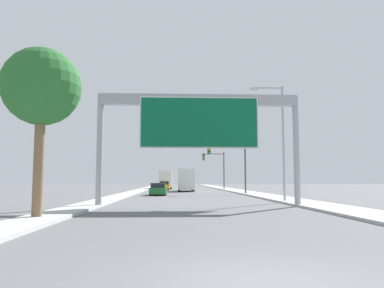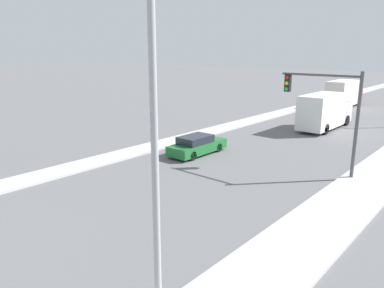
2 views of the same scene
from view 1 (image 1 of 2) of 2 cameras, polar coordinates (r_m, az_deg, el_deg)
name	(u,v)px [view 1 (image 1 of 2)]	position (r m, az deg, el deg)	size (l,w,h in m)	color
ground_plane	(266,284)	(6.72, 11.18, -20.24)	(300.00, 300.00, 0.00)	slate
sidewalk_right	(228,189)	(66.98, 5.55, -6.88)	(3.00, 120.00, 0.15)	#B6B6B6
median_strip_left	(143,189)	(66.59, -7.44, -6.86)	(2.00, 120.00, 0.15)	#B6B6B6
sign_gantry	(199,118)	(24.56, 1.09, 3.96)	(13.30, 0.73, 7.34)	#9EA0A5
car_mid_left	(158,189)	(42.70, -5.16, -6.90)	(1.79, 4.74, 1.38)	#1E662D
car_far_right	(165,186)	(65.24, -4.21, -6.37)	(1.72, 4.66, 1.50)	gold
truck_box_primary	(186,180)	(57.16, -0.93, -5.52)	(2.38, 8.11, 3.33)	white
truck_box_secondary	(166,180)	(72.36, -4.03, -5.47)	(2.39, 7.75, 3.44)	red
traffic_light_near_intersection	(232,159)	(44.89, 6.17, -2.30)	(4.81, 0.32, 6.17)	#4C4C4F
traffic_light_mid_block	(217,165)	(64.76, 3.84, -3.17)	(3.92, 0.32, 6.50)	#4C4C4F
palm_tree_foreground	(42,88)	(18.15, -21.94, 7.90)	(3.48, 3.48, 7.62)	brown
street_lamp_right	(279,133)	(29.97, 13.15, 1.60)	(2.64, 0.28, 9.10)	#9EA0A5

